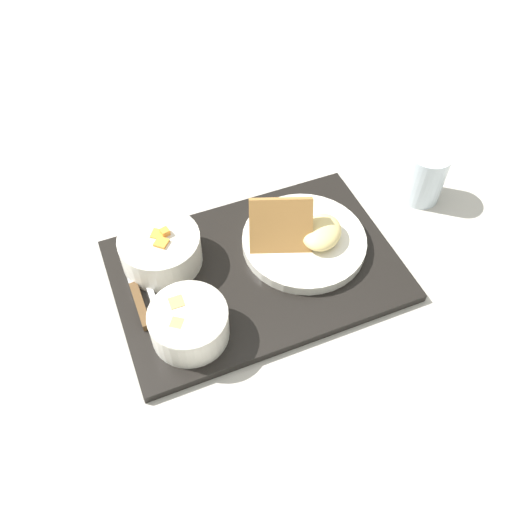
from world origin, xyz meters
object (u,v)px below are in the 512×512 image
at_px(spoon, 146,280).
at_px(glass_water, 424,178).
at_px(bowl_soup, 189,322).
at_px(plate_main, 303,238).
at_px(bowl_salad, 160,248).
at_px(knife, 138,298).

relative_size(spoon, glass_water, 1.52).
height_order(bowl_soup, plate_main, plate_main).
relative_size(bowl_soup, plate_main, 0.56).
xyz_separation_m(bowl_salad, glass_water, (0.48, -0.03, -0.00)).
bearing_deg(bowl_soup, spoon, 105.31).
xyz_separation_m(bowl_salad, spoon, (-0.04, -0.03, -0.03)).
distance_m(bowl_salad, knife, 0.09).
height_order(bowl_salad, plate_main, plate_main).
xyz_separation_m(bowl_salad, plate_main, (0.22, -0.06, -0.01)).
height_order(plate_main, spoon, plate_main).
relative_size(bowl_salad, glass_water, 1.32).
distance_m(bowl_soup, glass_water, 0.50).
xyz_separation_m(bowl_soup, spoon, (-0.03, 0.12, -0.03)).
bearing_deg(plate_main, bowl_soup, -159.44).
bearing_deg(bowl_salad, glass_water, -3.76).
height_order(knife, glass_water, glass_water).
distance_m(bowl_soup, knife, 0.11).
bearing_deg(bowl_soup, bowl_salad, 88.32).
bearing_deg(plate_main, knife, 179.27).
height_order(knife, spoon, knife).
relative_size(bowl_salad, bowl_soup, 1.12).
xyz_separation_m(knife, spoon, (0.02, 0.03, -0.00)).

